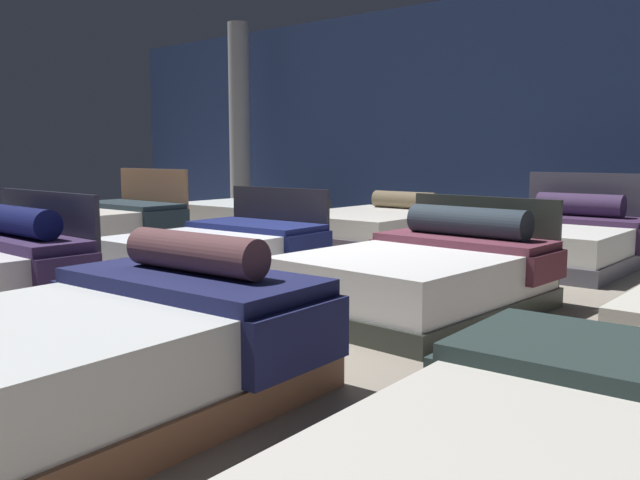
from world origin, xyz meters
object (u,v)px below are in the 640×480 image
Objects in this scene: bed_9 at (374,228)px; support_pillar at (239,122)px; bed_10 at (559,242)px; bed_4 at (91,230)px; bed_6 at (424,277)px; bed_8 at (252,216)px; bed_2 at (99,353)px; bed_5 at (219,251)px.

support_pillar is at bearing 160.57° from bed_9.
bed_10 is 6.72m from support_pillar.
bed_9 is (2.33, 2.67, -0.04)m from bed_4.
bed_6 is 0.57× the size of support_pillar.
bed_4 reaches higher than bed_6.
bed_8 is at bearing 152.66° from bed_6.
support_pillar reaches higher than bed_10.
bed_2 is 1.02× the size of bed_4.
bed_10 is at bearing 0.41° from bed_9.
bed_9 is at bearing 87.32° from bed_5.
support_pillar is (-6.42, 1.32, 1.50)m from bed_10.
bed_4 is 0.97× the size of bed_9.
bed_5 is 1.03× the size of bed_6.
bed_9 is at bearing 110.30° from bed_2.
bed_9 is (2.30, -0.00, -0.02)m from bed_8.
bed_8 is (-4.73, 2.73, -0.02)m from bed_6.
support_pillar is at bearing 150.23° from bed_6.
bed_10 is at bearing 28.81° from bed_4.
bed_6 is 2.77m from bed_10.
bed_9 is at bearing 134.33° from bed_6.
bed_2 is 1.02× the size of bed_5.
bed_10 reaches higher than bed_5.
bed_10 reaches higher than bed_2.
bed_6 is (0.12, 2.67, -0.01)m from bed_2.
bed_5 is 0.97× the size of bed_9.
bed_6 reaches higher than bed_9.
bed_5 reaches higher than bed_9.
bed_6 is at bearing -4.54° from bed_5.
support_pillar reaches higher than bed_8.
support_pillar is (-1.71, 1.36, 1.51)m from bed_8.
support_pillar is (-4.01, 1.36, 1.52)m from bed_9.
bed_5 reaches higher than bed_8.
bed_5 is 2.43m from bed_6.
bed_6 is at bearing -32.20° from bed_8.
bed_2 is 1.04× the size of bed_10.
bed_6 is 5.46m from bed_8.
bed_9 is at bearing -2.25° from bed_8.
bed_2 is at bearing -91.63° from bed_10.
bed_9 is at bearing -18.80° from support_pillar.
bed_5 is at bearing -90.73° from bed_9.
support_pillar is (-4.01, 4.01, 1.53)m from bed_5.
support_pillar reaches higher than bed_2.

